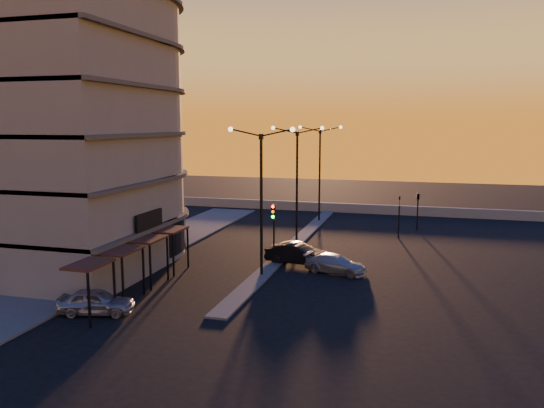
{
  "coord_description": "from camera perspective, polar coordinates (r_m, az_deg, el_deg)",
  "views": [
    {
      "loc": [
        9.55,
        -31.6,
        9.72
      ],
      "look_at": [
        -0.84,
        5.51,
        3.84
      ],
      "focal_mm": 35.0,
      "sensor_mm": 36.0,
      "label": 1
    }
  ],
  "objects": [
    {
      "name": "streetlamp_near",
      "position": [
        33.27,
        -1.16,
        1.55
      ],
      "size": [
        4.32,
        0.32,
        9.51
      ],
      "color": "black",
      "rests_on": "ground"
    },
    {
      "name": "parapet",
      "position": [
        58.82,
        8.07,
        -0.43
      ],
      "size": [
        44.0,
        0.5,
        1.0
      ],
      "primitive_type": "cube",
      "color": "slate",
      "rests_on": "ground"
    },
    {
      "name": "building",
      "position": [
        39.49,
        -21.42,
        11.27
      ],
      "size": [
        14.35,
        17.08,
        25.0
      ],
      "color": "slate",
      "rests_on": "ground"
    },
    {
      "name": "signal_east_b",
      "position": [
        50.04,
        15.45,
        0.76
      ],
      "size": [
        0.42,
        1.99,
        3.6
      ],
      "color": "black",
      "rests_on": "ground"
    },
    {
      "name": "signal_east_a",
      "position": [
        46.29,
        13.5,
        -1.25
      ],
      "size": [
        0.13,
        0.16,
        3.6
      ],
      "color": "black",
      "rests_on": "ground"
    },
    {
      "name": "car_wagon",
      "position": [
        35.16,
        6.9,
        -6.42
      ],
      "size": [
        4.43,
        2.59,
        1.21
      ],
      "primitive_type": "imported",
      "rotation": [
        0.0,
        0.0,
        1.34
      ],
      "color": "#9A9DA2",
      "rests_on": "ground"
    },
    {
      "name": "sidewalk_west",
      "position": [
        41.98,
        -13.42,
        -4.87
      ],
      "size": [
        5.0,
        40.0,
        0.12
      ],
      "primitive_type": "cube",
      "color": "#484845",
      "rests_on": "ground"
    },
    {
      "name": "car_hatchback",
      "position": [
        29.1,
        -18.39,
        -9.93
      ],
      "size": [
        4.1,
        2.42,
        1.31
      ],
      "primitive_type": "imported",
      "rotation": [
        0.0,
        0.0,
        1.81
      ],
      "color": "#9EA0A6",
      "rests_on": "ground"
    },
    {
      "name": "car_sedan",
      "position": [
        37.05,
        2.77,
        -5.37
      ],
      "size": [
        4.61,
        2.12,
        1.47
      ],
      "primitive_type": "imported",
      "rotation": [
        0.0,
        0.0,
        1.44
      ],
      "color": "black",
      "rests_on": "ground"
    },
    {
      "name": "streetlamp_mid",
      "position": [
        42.88,
        2.71,
        3.15
      ],
      "size": [
        4.32,
        0.32,
        9.51
      ],
      "color": "black",
      "rests_on": "ground"
    },
    {
      "name": "traffic_light_main",
      "position": [
        36.42,
        0.16,
        -2.14
      ],
      "size": [
        0.28,
        0.44,
        4.25
      ],
      "color": "black",
      "rests_on": "ground"
    },
    {
      "name": "median",
      "position": [
        43.76,
        2.65,
        -4.08
      ],
      "size": [
        1.2,
        36.0,
        0.12
      ],
      "primitive_type": "cube",
      "color": "#484845",
      "rests_on": "ground"
    },
    {
      "name": "streetlamp_far",
      "position": [
        52.64,
        5.16,
        4.15
      ],
      "size": [
        4.32,
        0.32,
        9.51
      ],
      "color": "black",
      "rests_on": "ground"
    },
    {
      "name": "ground",
      "position": [
        34.41,
        -1.13,
        -7.73
      ],
      "size": [
        120.0,
        120.0,
        0.0
      ],
      "primitive_type": "plane",
      "color": "black",
      "rests_on": "ground"
    }
  ]
}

